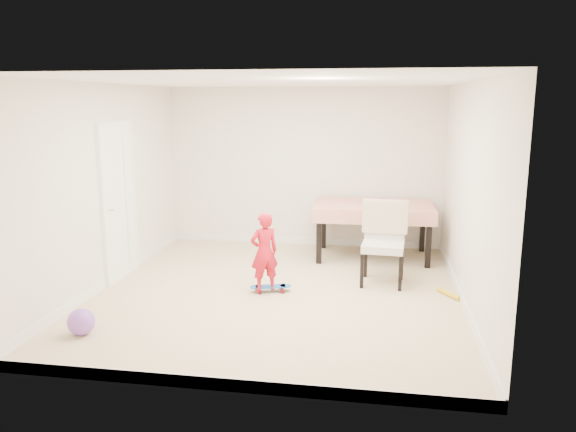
% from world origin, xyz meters
% --- Properties ---
extents(ground, '(5.00, 5.00, 0.00)m').
position_xyz_m(ground, '(0.00, 0.00, 0.00)').
color(ground, '#C9B58C').
rests_on(ground, ground).
extents(ceiling, '(4.50, 5.00, 0.04)m').
position_xyz_m(ceiling, '(0.00, 0.00, 2.58)').
color(ceiling, white).
rests_on(ceiling, wall_back).
extents(wall_back, '(4.50, 0.04, 2.60)m').
position_xyz_m(wall_back, '(0.00, 2.48, 1.30)').
color(wall_back, silver).
rests_on(wall_back, ground).
extents(wall_front, '(4.50, 0.04, 2.60)m').
position_xyz_m(wall_front, '(0.00, -2.48, 1.30)').
color(wall_front, silver).
rests_on(wall_front, ground).
extents(wall_left, '(0.04, 5.00, 2.60)m').
position_xyz_m(wall_left, '(-2.23, 0.00, 1.30)').
color(wall_left, silver).
rests_on(wall_left, ground).
extents(wall_right, '(0.04, 5.00, 2.60)m').
position_xyz_m(wall_right, '(2.23, 0.00, 1.30)').
color(wall_right, silver).
rests_on(wall_right, ground).
extents(door, '(0.11, 0.94, 2.11)m').
position_xyz_m(door, '(-2.22, 0.30, 1.02)').
color(door, white).
rests_on(door, ground).
extents(baseboard_back, '(4.50, 0.02, 0.12)m').
position_xyz_m(baseboard_back, '(0.00, 2.49, 0.06)').
color(baseboard_back, white).
rests_on(baseboard_back, ground).
extents(baseboard_front, '(4.50, 0.02, 0.12)m').
position_xyz_m(baseboard_front, '(0.00, -2.49, 0.06)').
color(baseboard_front, white).
rests_on(baseboard_front, ground).
extents(baseboard_left, '(0.02, 5.00, 0.12)m').
position_xyz_m(baseboard_left, '(-2.24, 0.00, 0.06)').
color(baseboard_left, white).
rests_on(baseboard_left, ground).
extents(baseboard_right, '(0.02, 5.00, 0.12)m').
position_xyz_m(baseboard_right, '(2.24, 0.00, 0.06)').
color(baseboard_right, white).
rests_on(baseboard_right, ground).
extents(dining_table, '(1.80, 1.15, 0.84)m').
position_xyz_m(dining_table, '(1.15, 1.86, 0.42)').
color(dining_table, '#AE1809').
rests_on(dining_table, ground).
extents(dining_chair, '(0.64, 0.71, 1.09)m').
position_xyz_m(dining_chair, '(1.30, 0.57, 0.54)').
color(dining_chair, beige).
rests_on(dining_chair, ground).
extents(skateboard, '(0.55, 0.32, 0.08)m').
position_xyz_m(skateboard, '(-0.09, 0.01, 0.04)').
color(skateboard, blue).
rests_on(skateboard, ground).
extents(child, '(0.43, 0.40, 1.00)m').
position_xyz_m(child, '(-0.16, -0.04, 0.50)').
color(child, red).
rests_on(child, ground).
extents(balloon, '(0.28, 0.28, 0.28)m').
position_xyz_m(balloon, '(-1.77, -1.61, 0.14)').
color(balloon, '#8D53C9').
rests_on(balloon, ground).
extents(foam_toy, '(0.27, 0.37, 0.06)m').
position_xyz_m(foam_toy, '(2.12, 0.20, 0.03)').
color(foam_toy, gold).
rests_on(foam_toy, ground).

